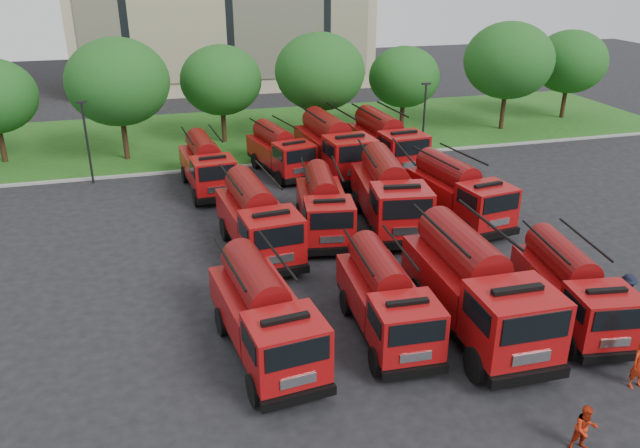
# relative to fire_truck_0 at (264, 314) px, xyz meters

# --- Properties ---
(ground) EXTENTS (140.00, 140.00, 0.00)m
(ground) POSITION_rel_fire_truck_0_xyz_m (2.95, 3.26, -1.59)
(ground) COLOR black
(ground) RESTS_ON ground
(lawn) EXTENTS (70.00, 16.00, 0.12)m
(lawn) POSITION_rel_fire_truck_0_xyz_m (2.95, 29.26, -1.53)
(lawn) COLOR #184913
(lawn) RESTS_ON ground
(curb) EXTENTS (70.00, 0.30, 0.14)m
(curb) POSITION_rel_fire_truck_0_xyz_m (2.95, 21.16, -1.52)
(curb) COLOR gray
(curb) RESTS_ON ground
(tree_2) EXTENTS (6.72, 6.72, 8.22)m
(tree_2) POSITION_rel_fire_truck_0_xyz_m (-5.05, 24.76, 3.76)
(tree_2) COLOR #382314
(tree_2) RESTS_ON ground
(tree_3) EXTENTS (5.88, 5.88, 7.19)m
(tree_3) POSITION_rel_fire_truck_0_xyz_m (1.95, 27.26, 3.09)
(tree_3) COLOR #382314
(tree_3) RESTS_ON ground
(tree_4) EXTENTS (6.55, 6.55, 8.01)m
(tree_4) POSITION_rel_fire_truck_0_xyz_m (8.95, 25.76, 3.63)
(tree_4) COLOR #382314
(tree_4) RESTS_ON ground
(tree_5) EXTENTS (5.46, 5.46, 6.68)m
(tree_5) POSITION_rel_fire_truck_0_xyz_m (15.95, 26.76, 2.75)
(tree_5) COLOR #382314
(tree_5) RESTS_ON ground
(tree_6) EXTENTS (6.89, 6.89, 8.42)m
(tree_6) POSITION_rel_fire_truck_0_xyz_m (23.95, 25.26, 3.89)
(tree_6) COLOR #382314
(tree_6) RESTS_ON ground
(tree_7) EXTENTS (6.05, 6.05, 7.39)m
(tree_7) POSITION_rel_fire_truck_0_xyz_m (30.95, 27.26, 3.22)
(tree_7) COLOR #382314
(tree_7) RESTS_ON ground
(lamp_post_0) EXTENTS (0.60, 0.25, 5.11)m
(lamp_post_0) POSITION_rel_fire_truck_0_xyz_m (-7.05, 20.46, 1.30)
(lamp_post_0) COLOR black
(lamp_post_0) RESTS_ON ground
(lamp_post_1) EXTENTS (0.60, 0.25, 5.11)m
(lamp_post_1) POSITION_rel_fire_truck_0_xyz_m (14.95, 20.46, 1.30)
(lamp_post_1) COLOR black
(lamp_post_1) RESTS_ON ground
(fire_truck_0) EXTENTS (3.22, 7.20, 3.17)m
(fire_truck_0) POSITION_rel_fire_truck_0_xyz_m (0.00, 0.00, 0.00)
(fire_truck_0) COLOR black
(fire_truck_0) RESTS_ON ground
(fire_truck_1) EXTENTS (2.63, 6.59, 2.96)m
(fire_truck_1) POSITION_rel_fire_truck_0_xyz_m (4.53, 0.10, -0.11)
(fire_truck_1) COLOR black
(fire_truck_1) RESTS_ON ground
(fire_truck_2) EXTENTS (3.04, 8.04, 3.64)m
(fire_truck_2) POSITION_rel_fire_truck_0_xyz_m (7.78, -0.50, 0.24)
(fire_truck_2) COLOR black
(fire_truck_2) RESTS_ON ground
(fire_truck_3) EXTENTS (3.08, 6.66, 2.92)m
(fire_truck_3) POSITION_rel_fire_truck_0_xyz_m (11.61, -0.95, -0.13)
(fire_truck_3) COLOR black
(fire_truck_3) RESTS_ON ground
(fire_truck_4) EXTENTS (3.22, 7.50, 3.32)m
(fire_truck_4) POSITION_rel_fire_truck_0_xyz_m (1.19, 8.26, 0.08)
(fire_truck_4) COLOR black
(fire_truck_4) RESTS_ON ground
(fire_truck_5) EXTENTS (3.24, 6.89, 3.02)m
(fire_truck_5) POSITION_rel_fire_truck_0_xyz_m (4.75, 9.46, -0.08)
(fire_truck_5) COLOR black
(fire_truck_5) RESTS_ON ground
(fire_truck_6) EXTENTS (3.74, 8.07, 3.54)m
(fire_truck_6) POSITION_rel_fire_truck_0_xyz_m (8.26, 9.60, 0.19)
(fire_truck_6) COLOR black
(fire_truck_6) RESTS_ON ground
(fire_truck_7) EXTENTS (3.40, 7.27, 3.18)m
(fire_truck_7) POSITION_rel_fire_truck_0_xyz_m (12.04, 9.29, 0.01)
(fire_truck_7) COLOR black
(fire_truck_7) RESTS_ON ground
(fire_truck_8) EXTENTS (2.94, 6.94, 3.08)m
(fire_truck_8) POSITION_rel_fire_truck_0_xyz_m (-0.27, 17.44, -0.04)
(fire_truck_8) COLOR black
(fire_truck_8) RESTS_ON ground
(fire_truck_9) EXTENTS (3.56, 6.81, 2.95)m
(fire_truck_9) POSITION_rel_fire_truck_0_xyz_m (4.59, 19.38, -0.11)
(fire_truck_9) COLOR black
(fire_truck_9) RESTS_ON ground
(fire_truck_10) EXTENTS (3.53, 8.23, 3.64)m
(fire_truck_10) POSITION_rel_fire_truck_0_xyz_m (7.84, 18.38, 0.24)
(fire_truck_10) COLOR black
(fire_truck_10) RESTS_ON ground
(fire_truck_11) EXTENTS (3.27, 7.83, 3.48)m
(fire_truck_11) POSITION_rel_fire_truck_0_xyz_m (11.53, 18.74, 0.16)
(fire_truck_11) COLOR black
(fire_truck_11) RESTS_ON ground
(firefighter_0) EXTENTS (0.67, 0.51, 1.78)m
(firefighter_0) POSITION_rel_fire_truck_0_xyz_m (11.39, -5.03, -1.59)
(firefighter_0) COLOR #AA230D
(firefighter_0) RESTS_ON ground
(firefighter_2) EXTENTS (0.94, 1.22, 1.84)m
(firefighter_2) POSITION_rel_fire_truck_0_xyz_m (10.75, 0.35, -1.59)
(firefighter_2) COLOR #AA230D
(firefighter_2) RESTS_ON ground
(firefighter_3) EXTENTS (1.24, 0.77, 1.79)m
(firefighter_3) POSITION_rel_fire_truck_0_xyz_m (13.99, -1.19, -1.59)
(firefighter_3) COLOR black
(firefighter_3) RESTS_ON ground
(firefighter_4) EXTENTS (0.82, 0.85, 1.47)m
(firefighter_4) POSITION_rel_fire_truck_0_xyz_m (4.54, 6.69, -1.59)
(firefighter_4) COLOR black
(firefighter_4) RESTS_ON ground
(firefighter_5) EXTENTS (1.52, 0.71, 1.61)m
(firefighter_5) POSITION_rel_fire_truck_0_xyz_m (14.68, 8.75, -1.59)
(firefighter_5) COLOR #AA230D
(firefighter_5) RESTS_ON ground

